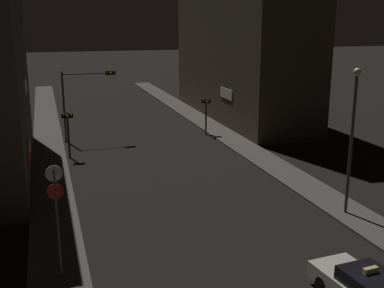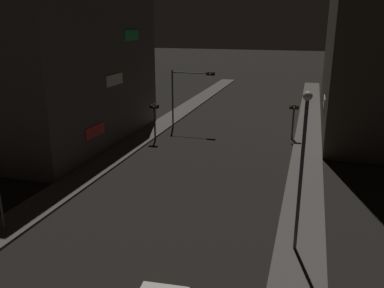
% 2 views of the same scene
% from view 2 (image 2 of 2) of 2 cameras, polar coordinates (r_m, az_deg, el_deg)
% --- Properties ---
extents(sidewalk_left, '(2.37, 70.04, 0.13)m').
position_cam_2_polar(sidewalk_left, '(41.20, -4.62, 2.65)').
color(sidewalk_left, '#5B5651').
rests_on(sidewalk_left, ground_plane).
extents(sidewalk_right, '(2.37, 70.04, 0.13)m').
position_cam_2_polar(sidewalk_right, '(38.53, 16.30, 0.97)').
color(sidewalk_right, '#5B5651').
rests_on(sidewalk_right, ground_plane).
extents(building_facade_left, '(7.45, 18.33, 12.38)m').
position_cam_2_polar(building_facade_left, '(36.00, -16.41, 9.84)').
color(building_facade_left, '#514C47').
rests_on(building_facade_left, ground_plane).
extents(building_facade_right, '(6.41, 23.16, 18.08)m').
position_cam_2_polar(building_facade_right, '(42.95, 23.44, 14.06)').
color(building_facade_right, '#473D33').
rests_on(building_facade_right, ground_plane).
extents(traffic_light_overhead, '(4.35, 0.41, 5.82)m').
position_cam_2_polar(traffic_light_overhead, '(39.36, -0.65, 8.13)').
color(traffic_light_overhead, '#47474C').
rests_on(traffic_light_overhead, ground_plane).
extents(traffic_light_left_kerb, '(0.80, 0.42, 3.39)m').
position_cam_2_polar(traffic_light_left_kerb, '(35.68, -5.40, 4.30)').
color(traffic_light_left_kerb, '#47474C').
rests_on(traffic_light_left_kerb, ground_plane).
extents(traffic_light_right_kerb, '(0.80, 0.42, 3.23)m').
position_cam_2_polar(traffic_light_right_kerb, '(37.08, 14.35, 4.15)').
color(traffic_light_right_kerb, '#47474C').
rests_on(traffic_light_right_kerb, ground_plane).
extents(street_lamp_near_block, '(0.40, 0.40, 7.45)m').
position_cam_2_polar(street_lamp_near_block, '(18.09, 15.53, -1.93)').
color(street_lamp_near_block, '#47474C').
rests_on(street_lamp_near_block, sidewalk_right).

